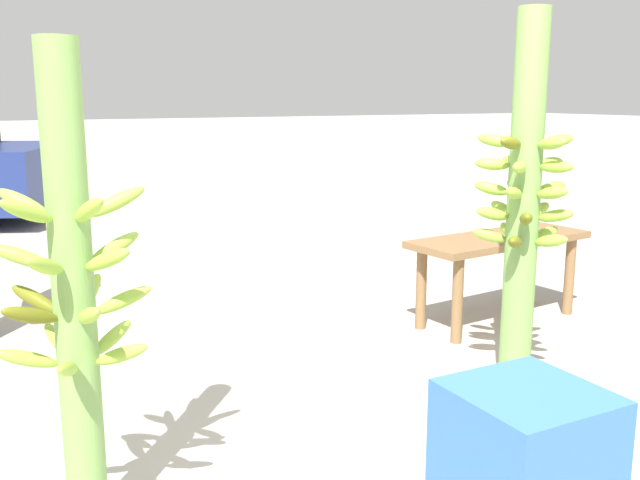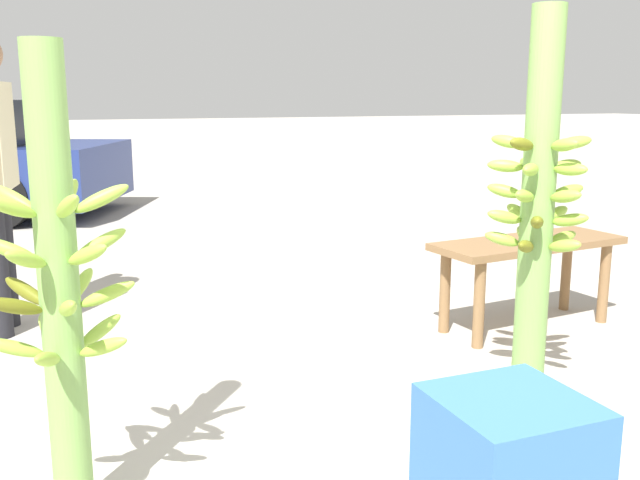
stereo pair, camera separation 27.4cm
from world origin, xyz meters
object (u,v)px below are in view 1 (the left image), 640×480
at_px(market_bench, 499,251).
at_px(produce_crate, 525,456).
at_px(banana_stalk_left, 74,297).
at_px(banana_stalk_center, 523,204).

height_order(market_bench, produce_crate, market_bench).
height_order(banana_stalk_left, market_bench, banana_stalk_left).
bearing_deg(banana_stalk_left, produce_crate, -24.93).
bearing_deg(produce_crate, banana_stalk_center, 48.56).
bearing_deg(banana_stalk_center, produce_crate, -131.44).
relative_size(banana_stalk_center, produce_crate, 3.85).
height_order(banana_stalk_left, banana_stalk_center, banana_stalk_center).
distance_m(banana_stalk_left, market_bench, 2.77).
xyz_separation_m(market_bench, produce_crate, (-1.32, -1.60, -0.21)).
height_order(banana_stalk_center, market_bench, banana_stalk_center).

